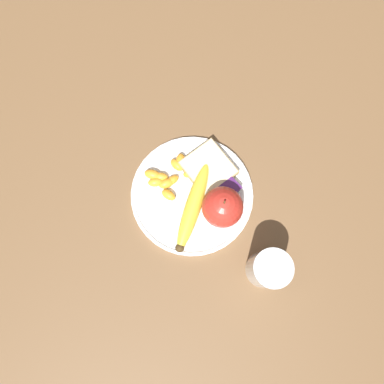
{
  "coord_description": "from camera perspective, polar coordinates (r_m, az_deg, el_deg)",
  "views": [
    {
      "loc": [
        -0.13,
        0.12,
        0.78
      ],
      "look_at": [
        0.0,
        0.0,
        0.03
      ],
      "focal_mm": 35.0,
      "sensor_mm": 36.0,
      "label": 1
    }
  ],
  "objects": [
    {
      "name": "ground_plane",
      "position": [
        0.8,
        -0.0,
        -0.52
      ],
      "size": [
        3.0,
        3.0,
        0.0
      ],
      "primitive_type": "plane",
      "color": "brown"
    },
    {
      "name": "plate",
      "position": [
        0.79,
        -0.0,
        -0.4
      ],
      "size": [
        0.26,
        0.26,
        0.01
      ],
      "color": "white",
      "rests_on": "ground_plane"
    },
    {
      "name": "juice_glass",
      "position": [
        0.75,
        11.41,
        -11.5
      ],
      "size": [
        0.07,
        0.07,
        0.1
      ],
      "color": "silver",
      "rests_on": "ground_plane"
    },
    {
      "name": "apple",
      "position": [
        0.74,
        4.68,
        -2.31
      ],
      "size": [
        0.08,
        0.08,
        0.09
      ],
      "color": "red",
      "rests_on": "plate"
    },
    {
      "name": "banana",
      "position": [
        0.77,
        0.17,
        -2.25
      ],
      "size": [
        0.12,
        0.18,
        0.03
      ],
      "color": "yellow",
      "rests_on": "plate"
    },
    {
      "name": "bread_slice",
      "position": [
        0.79,
        2.5,
        3.65
      ],
      "size": [
        0.1,
        0.1,
        0.02
      ],
      "color": "tan",
      "rests_on": "plate"
    },
    {
      "name": "fork",
      "position": [
        0.79,
        -0.77,
        0.56
      ],
      "size": [
        0.04,
        0.19,
        0.0
      ],
      "rotation": [
        0.0,
        0.0,
        11.09
      ],
      "color": "silver",
      "rests_on": "plate"
    },
    {
      "name": "jam_packet",
      "position": [
        0.79,
        5.6,
        0.78
      ],
      "size": [
        0.04,
        0.04,
        0.02
      ],
      "color": "white",
      "rests_on": "plate"
    },
    {
      "name": "orange_segment_0",
      "position": [
        0.79,
        -0.33,
        2.94
      ],
      "size": [
        0.03,
        0.03,
        0.02
      ],
      "color": "#F9A32D",
      "rests_on": "plate"
    },
    {
      "name": "orange_segment_1",
      "position": [
        0.79,
        -5.59,
        1.51
      ],
      "size": [
        0.03,
        0.04,
        0.02
      ],
      "color": "#F9A32D",
      "rests_on": "plate"
    },
    {
      "name": "orange_segment_2",
      "position": [
        0.8,
        -2.32,
        4.16
      ],
      "size": [
        0.03,
        0.02,
        0.02
      ],
      "color": "#F9A32D",
      "rests_on": "plate"
    },
    {
      "name": "orange_segment_3",
      "position": [
        0.79,
        -6.04,
        2.68
      ],
      "size": [
        0.04,
        0.04,
        0.02
      ],
      "color": "#F9A32D",
      "rests_on": "plate"
    },
    {
      "name": "orange_segment_4",
      "position": [
        0.8,
        -1.78,
        4.75
      ],
      "size": [
        0.04,
        0.04,
        0.02
      ],
      "color": "#F9A32D",
      "rests_on": "plate"
    },
    {
      "name": "orange_segment_5",
      "position": [
        0.78,
        -3.59,
        -0.44
      ],
      "size": [
        0.04,
        0.03,
        0.02
      ],
      "color": "#F9A32D",
      "rests_on": "plate"
    },
    {
      "name": "orange_segment_6",
      "position": [
        0.79,
        -3.02,
        1.8
      ],
      "size": [
        0.02,
        0.03,
        0.02
      ],
      "color": "#F9A32D",
      "rests_on": "plate"
    },
    {
      "name": "orange_segment_7",
      "position": [
        0.79,
        -3.91,
        1.32
      ],
      "size": [
        0.03,
        0.04,
        0.02
      ],
      "color": "#F9A32D",
      "rests_on": "plate"
    },
    {
      "name": "orange_segment_8",
      "position": [
        0.79,
        -4.77,
        2.34
      ],
      "size": [
        0.04,
        0.03,
        0.02
      ],
      "color": "#F9A32D",
      "rests_on": "plate"
    }
  ]
}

